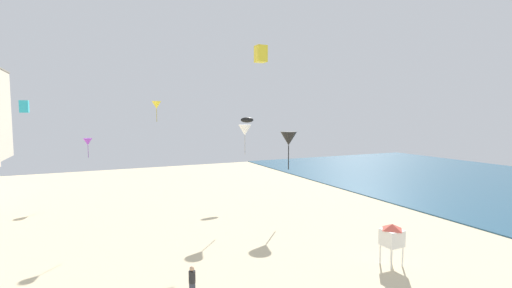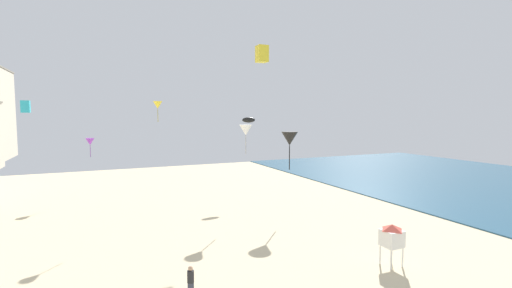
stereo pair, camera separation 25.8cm
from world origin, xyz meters
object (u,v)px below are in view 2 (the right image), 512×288
kite_black_delta (290,139)px  lifeguard_stand (392,236)px  kite_flyer (191,280)px  kite_yellow_delta (158,105)px  kite_purple_delta (90,142)px  kite_yellow_box (262,54)px  kite_white_delta (246,130)px  kite_black_parafoil (249,120)px  kite_cyan_box (25,107)px

kite_black_delta → lifeguard_stand: bearing=-90.1°
kite_flyer → lifeguard_stand: (12.01, -1.25, 0.92)m
lifeguard_stand → kite_yellow_delta: (-10.99, 16.94, 8.19)m
kite_flyer → kite_purple_delta: bearing=80.9°
kite_yellow_box → kite_purple_delta: 21.21m
kite_white_delta → kite_yellow_delta: kite_yellow_delta is taller
lifeguard_stand → kite_yellow_box: kite_yellow_box is taller
kite_yellow_box → kite_purple_delta: bearing=145.1°
kite_purple_delta → kite_yellow_delta: bearing=-61.1°
kite_black_parafoil → kite_purple_delta: bearing=163.7°
kite_black_delta → kite_yellow_delta: (-11.01, 4.45, 3.04)m
kite_purple_delta → kite_white_delta: bearing=-45.3°
kite_cyan_box → kite_yellow_delta: size_ratio=0.43×
kite_flyer → kite_yellow_box: kite_yellow_box is taller
kite_black_parafoil → kite_yellow_delta: 12.52m
kite_black_delta → kite_flyer: bearing=-136.9°
kite_black_delta → kite_yellow_box: (-0.98, 3.86, 8.16)m
kite_yellow_delta → kite_flyer: bearing=-93.7°
kite_black_parafoil → kite_white_delta: 9.16m
kite_purple_delta → kite_yellow_delta: (5.75, -10.42, 3.81)m
kite_cyan_box → kite_purple_delta: kite_cyan_box is taller
kite_purple_delta → kite_black_parafoil: bearing=-16.3°
lifeguard_stand → kite_yellow_delta: 21.79m
lifeguard_stand → kite_cyan_box: kite_cyan_box is taller
kite_black_parafoil → kite_yellow_delta: kite_yellow_delta is taller
kite_black_delta → kite_yellow_delta: kite_yellow_delta is taller
kite_cyan_box → kite_yellow_box: size_ratio=0.48×
kite_white_delta → lifeguard_stand: bearing=-75.5°
kite_yellow_delta → kite_black_parafoil: bearing=26.0°
kite_yellow_delta → kite_cyan_box: bearing=-149.4°
kite_cyan_box → kite_purple_delta: (3.43, 15.86, -3.44)m
kite_black_delta → kite_yellow_delta: size_ratio=1.90×
kite_cyan_box → lifeguard_stand: bearing=-29.7°
lifeguard_stand → kite_white_delta: kite_white_delta is taller
kite_black_parafoil → kite_yellow_box: bearing=-100.7°
kite_black_delta → kite_purple_delta: (-16.76, 14.87, -0.77)m
lifeguard_stand → kite_white_delta: bearing=125.2°
lifeguard_stand → kite_yellow_box: size_ratio=1.57×
kite_cyan_box → kite_black_delta: size_ratio=0.23×
kite_black_delta → kite_cyan_box: bearing=-177.2°
kite_flyer → kite_yellow_delta: bearing=66.9°
kite_black_delta → kite_black_parafoil: kite_black_parafoil is taller
kite_cyan_box → kite_purple_delta: bearing=77.8°
kite_black_parafoil → kite_yellow_delta: size_ratio=0.88×
lifeguard_stand → kite_flyer: bearing=-165.1°
kite_white_delta → kite_flyer: bearing=-123.1°
lifeguard_stand → kite_purple_delta: kite_purple_delta is taller
kite_yellow_delta → kite_black_delta: bearing=-22.0°
kite_flyer → kite_cyan_box: kite_cyan_box is taller
lifeguard_stand → kite_cyan_box: size_ratio=3.24×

